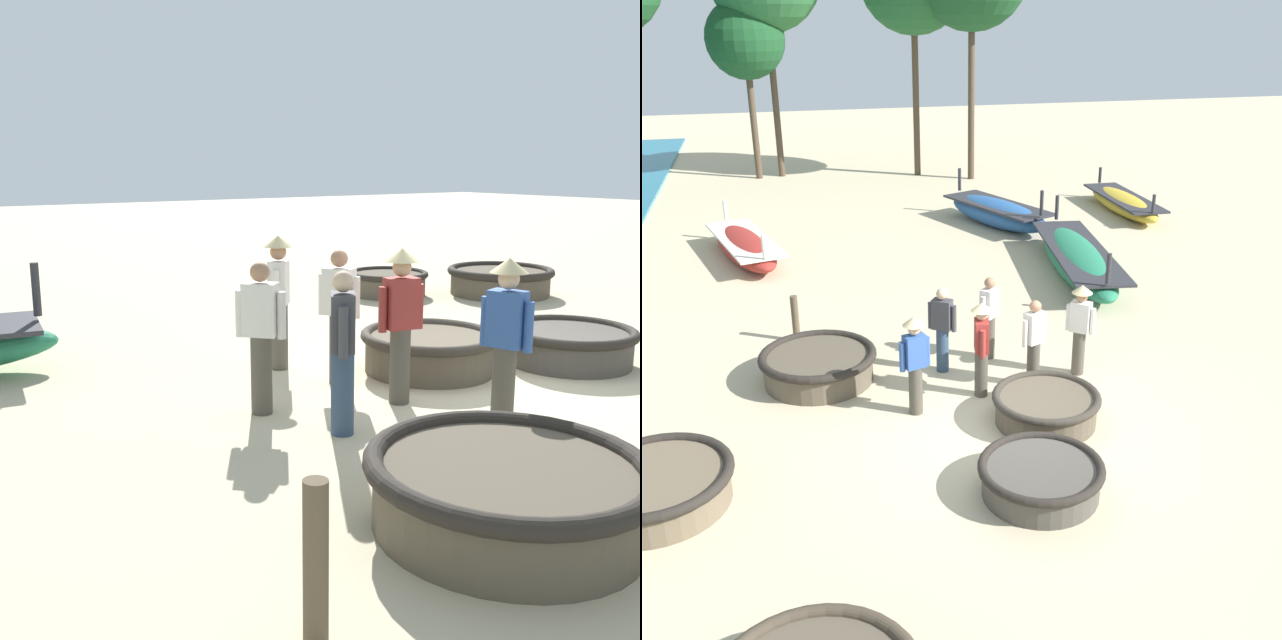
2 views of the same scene
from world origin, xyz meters
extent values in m
plane|color=#C6B793|center=(0.00, 0.00, 0.00)|extent=(80.00, 80.00, 0.00)
cylinder|color=brown|center=(0.56, 0.20, 0.22)|extent=(1.58, 1.58, 0.44)
torus|color=#332D26|center=(0.56, 0.20, 0.44)|extent=(1.70, 1.70, 0.13)
cylinder|color=brown|center=(-5.08, -0.54, 0.23)|extent=(1.85, 1.85, 0.45)
torus|color=#28231E|center=(-5.08, -0.54, 0.45)|extent=(1.99, 1.99, 0.15)
cylinder|color=#4C473F|center=(-0.16, -1.55, 0.21)|extent=(1.58, 1.58, 0.41)
torus|color=#28231E|center=(-0.16, -1.55, 0.41)|extent=(1.70, 1.70, 0.13)
cylinder|color=brown|center=(-2.77, 2.53, 0.24)|extent=(1.88, 1.88, 0.48)
torus|color=#28231E|center=(-2.77, 2.53, 0.48)|extent=(2.03, 2.03, 0.15)
ellipsoid|color=#285693|center=(3.17, 11.36, 0.38)|extent=(2.69, 4.27, 0.77)
cube|color=#2D2D33|center=(3.17, 11.36, 0.63)|extent=(2.61, 3.99, 0.06)
cylinder|color=#2D2D33|center=(2.45, 13.11, 1.06)|extent=(0.10, 0.10, 0.69)
cylinder|color=#2D2D33|center=(3.89, 9.60, 1.06)|extent=(0.10, 0.10, 0.69)
ellipsoid|color=maroon|center=(-4.07, 9.95, 0.31)|extent=(2.16, 4.37, 0.62)
cube|color=silver|center=(-4.07, 9.95, 0.51)|extent=(2.11, 4.06, 0.06)
cylinder|color=silver|center=(-4.57, 11.83, 0.85)|extent=(0.10, 0.10, 0.56)
cylinder|color=silver|center=(-3.57, 8.07, 0.85)|extent=(0.10, 0.10, 0.56)
ellipsoid|color=#237551|center=(3.78, 6.68, 0.37)|extent=(2.14, 5.74, 0.73)
cube|color=#2D2D33|center=(3.78, 6.68, 0.60)|extent=(2.12, 5.30, 0.06)
cylinder|color=#2D2D33|center=(4.19, 9.22, 1.01)|extent=(0.10, 0.10, 0.66)
cylinder|color=#2D2D33|center=(3.36, 4.13, 1.01)|extent=(0.10, 0.10, 0.66)
ellipsoid|color=gold|center=(7.50, 11.88, 0.29)|extent=(1.26, 4.46, 0.57)
cube|color=#2D2D33|center=(7.50, 11.88, 0.47)|extent=(1.29, 4.11, 0.06)
cylinder|color=#2D2D33|center=(7.57, 13.92, 0.78)|extent=(0.10, 0.10, 0.51)
cylinder|color=#2D2D33|center=(7.43, 9.85, 0.78)|extent=(0.10, 0.10, 0.51)
cylinder|color=#4C473D|center=(1.70, 1.66, 0.41)|extent=(0.22, 0.22, 0.82)
cube|color=silver|center=(1.70, 1.66, 1.09)|extent=(0.40, 0.39, 0.54)
sphere|color=#A37556|center=(1.70, 1.66, 1.47)|extent=(0.20, 0.20, 0.20)
cylinder|color=silver|center=(1.87, 1.52, 1.04)|extent=(0.09, 0.09, 0.48)
cylinder|color=silver|center=(1.54, 1.81, 1.04)|extent=(0.09, 0.09, 0.48)
cone|color=#D1BC84|center=(1.70, 1.66, 1.60)|extent=(0.36, 0.36, 0.14)
cylinder|color=#4C473D|center=(-1.35, 1.00, 0.41)|extent=(0.22, 0.22, 0.82)
cube|color=#33569E|center=(-1.35, 1.00, 1.09)|extent=(0.39, 0.31, 0.54)
sphere|color=#DBB28E|center=(-1.35, 1.00, 1.47)|extent=(0.20, 0.20, 0.20)
cylinder|color=#33569E|center=(-1.14, 1.06, 1.04)|extent=(0.09, 0.09, 0.48)
cylinder|color=#33569E|center=(-1.56, 0.94, 1.04)|extent=(0.09, 0.09, 0.48)
cone|color=#D1BC84|center=(-1.35, 1.00, 1.60)|extent=(0.36, 0.36, 0.14)
cylinder|color=#4C473D|center=(0.36, 2.69, 0.41)|extent=(0.22, 0.22, 0.82)
cube|color=silver|center=(0.36, 2.69, 1.09)|extent=(0.40, 0.39, 0.54)
sphere|color=#A37556|center=(0.36, 2.69, 1.47)|extent=(0.20, 0.20, 0.20)
cylinder|color=silver|center=(0.52, 2.84, 1.04)|extent=(0.09, 0.09, 0.48)
cylinder|color=silver|center=(0.20, 2.55, 1.04)|extent=(0.09, 0.09, 0.48)
cylinder|color=#4C473D|center=(-0.18, 1.31, 0.41)|extent=(0.22, 0.22, 0.82)
cube|color=maroon|center=(-0.18, 1.31, 1.09)|extent=(0.28, 0.37, 0.54)
sphere|color=tan|center=(-0.18, 1.31, 1.47)|extent=(0.20, 0.20, 0.20)
cylinder|color=maroon|center=(-0.14, 1.52, 1.04)|extent=(0.09, 0.09, 0.48)
cylinder|color=maroon|center=(-0.22, 1.09, 1.04)|extent=(0.09, 0.09, 0.48)
cone|color=#D1BC84|center=(-0.18, 1.31, 1.60)|extent=(0.36, 0.36, 0.14)
cylinder|color=#4C473D|center=(0.77, 1.42, 0.41)|extent=(0.22, 0.22, 0.82)
cube|color=silver|center=(0.77, 1.42, 1.09)|extent=(0.40, 0.35, 0.54)
sphere|color=#A37556|center=(0.77, 1.42, 1.47)|extent=(0.20, 0.20, 0.20)
cylinder|color=silver|center=(0.57, 1.33, 1.04)|extent=(0.09, 0.09, 0.48)
cylinder|color=silver|center=(0.97, 1.52, 1.04)|extent=(0.09, 0.09, 0.48)
cylinder|color=#2D425B|center=(-0.60, 2.37, 0.41)|extent=(0.22, 0.22, 0.82)
cube|color=#3D3D42|center=(-0.60, 2.37, 1.09)|extent=(0.40, 0.38, 0.54)
sphere|color=#DBB28E|center=(-0.60, 2.37, 1.47)|extent=(0.20, 0.20, 0.20)
cylinder|color=#3D3D42|center=(-0.78, 2.49, 1.04)|extent=(0.09, 0.09, 0.48)
cylinder|color=#3D3D42|center=(-0.42, 2.24, 1.04)|extent=(0.09, 0.09, 0.48)
cylinder|color=brown|center=(-3.06, 4.34, 0.47)|extent=(0.14, 0.14, 0.93)
cylinder|color=#4C3D2D|center=(-3.67, 20.06, 2.00)|extent=(0.24, 0.24, 4.00)
sphere|color=#194723|center=(-3.67, 20.06, 4.98)|extent=(2.80, 2.80, 2.80)
cylinder|color=#4C3D2D|center=(-2.81, 20.25, 2.86)|extent=(0.24, 0.24, 5.73)
cylinder|color=#4C3D2D|center=(4.13, 17.96, 2.90)|extent=(0.24, 0.24, 5.81)
cylinder|color=#4C3D2D|center=(2.31, 19.19, 2.83)|extent=(0.24, 0.24, 5.65)
camera|label=1|loc=(-6.05, 6.36, 2.55)|focal=42.00mm
camera|label=2|loc=(-3.26, -9.39, 6.04)|focal=42.00mm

